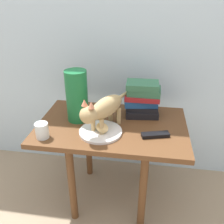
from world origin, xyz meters
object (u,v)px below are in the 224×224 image
Objects in this scene: green_vase at (77,96)px; tv_remote at (155,135)px; plate at (101,132)px; candle_jar at (42,131)px; cat at (103,109)px; book_stack at (142,99)px; bread_roll at (102,128)px; side_table at (112,136)px.

tv_remote is at bearing -14.90° from green_vase.
candle_jar is at bearing -162.95° from plate.
cat reaches higher than book_stack.
bread_roll is at bearing -41.25° from plate.
green_vase is (-0.16, 0.13, 0.15)m from plate.
book_stack is (0.20, 0.25, 0.07)m from bread_roll.
green_vase reaches higher than plate.
tv_remote is (0.46, -0.12, -0.14)m from green_vase.
book_stack is 2.63× the size of candle_jar.
candle_jar is 0.57× the size of tv_remote.
book_stack is at bearing 40.90° from side_table.
green_vase is 3.60× the size of candle_jar.
cat is at bearing -118.14° from side_table.
book_stack is at bearing 33.36° from candle_jar.
plate is 1.06× the size of book_stack.
book_stack is 0.61m from candle_jar.
green_vase is 2.04× the size of tv_remote.
green_vase reaches higher than bread_roll.
plate is 0.30m from tv_remote.
book_stack is 0.39m from green_vase.
candle_jar is at bearing -146.64° from book_stack.
side_table is 0.23m from cat.
side_table is 0.29m from book_stack.
bread_roll is at bearing 14.83° from candle_jar.
bread_roll reaches higher than plate.
candle_jar is (-0.30, -0.09, 0.03)m from plate.
green_vase is at bearing 141.10° from bread_roll.
tv_remote is at bearing 3.45° from bread_roll.
bread_roll is at bearing -128.41° from book_stack.
cat reaches higher than candle_jar.
plate is 0.54× the size of cat.
plate is (-0.05, -0.10, 0.09)m from side_table.
cat is 0.35m from candle_jar.
plate is 0.31m from candle_jar.
green_vase reaches higher than cat.
tv_remote is at bearing -5.16° from cat.
book_stack is at bearing 94.07° from tv_remote.
plate is at bearing -115.16° from side_table.
green_vase is at bearing 58.60° from candle_jar.
tv_remote is (0.29, 0.02, -0.03)m from bread_roll.
candle_jar is (-0.13, -0.22, -0.12)m from green_vase.
green_vase is at bearing 172.38° from side_table.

